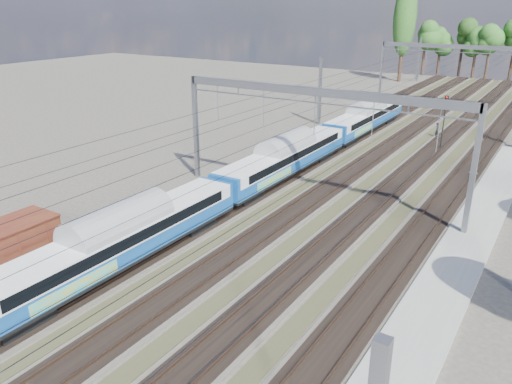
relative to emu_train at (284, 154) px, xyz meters
The scene contains 7 objects.
track_bed 12.64m from the emu_train, 68.78° to the left, with size 21.00×130.00×0.34m.
platform 21.38m from the emu_train, 39.11° to the right, with size 3.00×70.00×0.30m, color gray.
catenary 20.27m from the emu_train, 75.92° to the left, with size 25.65×130.00×9.00m.
poplar 66.04m from the emu_train, 98.80° to the left, with size 4.40×4.40×19.04m.
emu_train is the anchor object (origin of this frame).
worker 24.17m from the emu_train, 71.24° to the left, with size 0.63×0.42×1.74m, color black.
signal_near 19.98m from the emu_train, 61.80° to the left, with size 0.41×0.38×5.81m.
Camera 1 is at (16.11, -3.36, 14.80)m, focal length 35.00 mm.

